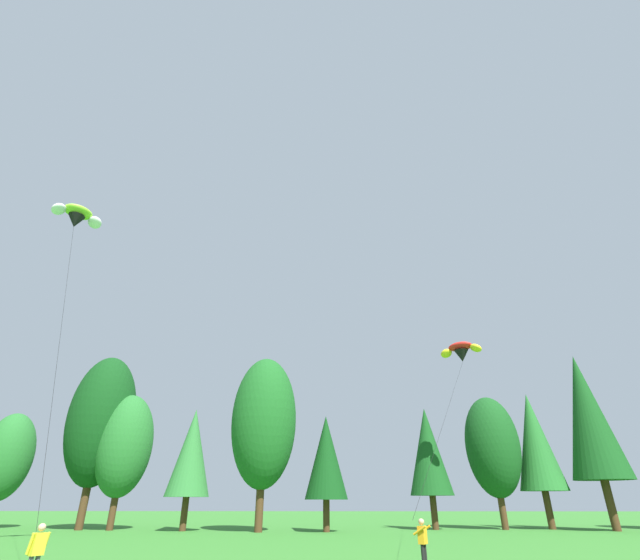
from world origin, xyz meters
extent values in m
ellipsoid|color=#236628|center=(-28.34, 49.46, 6.09)|extent=(4.51, 4.51, 7.87)
cylinder|color=#472D19|center=(-19.09, 47.69, 1.89)|extent=(0.67, 0.67, 3.78)
ellipsoid|color=#0F3D14|center=(-19.09, 47.69, 9.16)|extent=(5.87, 5.87, 11.84)
cylinder|color=#472D19|center=(-16.29, 47.42, 1.42)|extent=(0.58, 0.58, 2.84)
ellipsoid|color=#236628|center=(-16.29, 47.42, 6.87)|extent=(4.85, 4.85, 8.88)
cylinder|color=#472D19|center=(-9.83, 46.67, 1.28)|extent=(0.56, 0.56, 2.56)
cone|color=#2D7033|center=(-9.83, 46.67, 6.19)|extent=(3.76, 3.76, 7.27)
cylinder|color=#472D19|center=(-3.31, 45.28, 1.77)|extent=(0.65, 0.65, 3.54)
ellipsoid|color=#19561E|center=(-3.31, 45.28, 8.59)|extent=(5.62, 5.62, 11.09)
cylinder|color=#472D19|center=(2.13, 45.77, 1.18)|extent=(0.54, 0.54, 2.35)
cone|color=#0F3D14|center=(2.13, 45.77, 5.70)|extent=(3.59, 3.59, 6.69)
cylinder|color=#472D19|center=(11.56, 49.12, 1.34)|extent=(0.57, 0.57, 2.67)
cone|color=#144719|center=(11.56, 49.12, 6.47)|extent=(3.86, 3.86, 7.61)
cylinder|color=#472D19|center=(17.61, 49.25, 1.42)|extent=(0.58, 0.58, 2.83)
ellipsoid|color=#144719|center=(17.61, 49.25, 6.86)|extent=(4.85, 4.85, 8.86)
cylinder|color=#472D19|center=(21.92, 49.95, 1.53)|extent=(0.60, 0.60, 3.05)
cone|color=#236628|center=(21.92, 49.95, 7.40)|extent=(4.18, 4.18, 8.69)
cylinder|color=#472D19|center=(26.14, 47.52, 1.94)|extent=(0.68, 0.68, 3.87)
cone|color=#144719|center=(26.14, 47.52, 9.38)|extent=(4.87, 4.87, 11.02)
cube|color=yellow|center=(-6.17, 19.85, 1.14)|extent=(0.39, 0.45, 0.60)
sphere|color=tan|center=(-6.17, 19.85, 1.58)|extent=(0.22, 0.22, 0.22)
cylinder|color=yellow|center=(-6.28, 19.64, 1.17)|extent=(0.21, 0.17, 0.57)
cylinder|color=yellow|center=(-6.05, 20.06, 1.17)|extent=(0.21, 0.17, 0.57)
cylinder|color=black|center=(6.01, 23.96, 0.42)|extent=(0.18, 0.18, 0.84)
cylinder|color=black|center=(6.11, 24.13, 0.42)|extent=(0.18, 0.18, 0.84)
cube|color=orange|center=(6.06, 24.05, 1.14)|extent=(0.40, 0.45, 0.60)
sphere|color=tan|center=(6.06, 24.05, 1.58)|extent=(0.22, 0.22, 0.22)
cylinder|color=orange|center=(5.93, 23.84, 1.30)|extent=(0.49, 0.35, 0.35)
cylinder|color=orange|center=(6.18, 24.25, 1.30)|extent=(0.49, 0.35, 0.35)
ellipsoid|color=#93D633|center=(-13.33, 27.82, 18.81)|extent=(2.03, 2.04, 0.88)
ellipsoid|color=white|center=(-12.57, 28.60, 18.51)|extent=(1.23, 1.26, 1.03)
ellipsoid|color=white|center=(-14.09, 27.05, 18.51)|extent=(1.26, 1.23, 1.03)
cone|color=black|center=(-13.40, 27.90, 18.14)|extent=(1.37, 1.37, 0.83)
cylinder|color=black|center=(-9.86, 23.91, 9.46)|extent=(7.10, 7.98, 16.54)
ellipsoid|color=red|center=(14.00, 42.67, 14.40)|extent=(2.43, 2.22, 0.97)
ellipsoid|color=yellow|center=(15.08, 41.91, 14.02)|extent=(1.43, 1.37, 1.17)
ellipsoid|color=yellow|center=(12.92, 43.44, 14.02)|extent=(1.40, 1.44, 1.17)
cone|color=black|center=(14.06, 42.76, 13.58)|extent=(1.66, 1.66, 1.02)
cylinder|color=black|center=(9.91, 33.49, 7.35)|extent=(8.31, 18.54, 11.46)
camera|label=1|loc=(2.71, 4.52, 2.33)|focal=25.19mm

